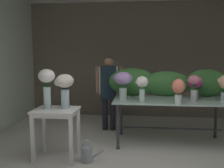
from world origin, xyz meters
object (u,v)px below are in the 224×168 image
vase_rosy_peonies (194,85)px  watering_can (87,154)px  side_table_white (56,117)px  florist (109,86)px  display_table_glass (170,106)px  vase_coral_carnations (178,89)px  vase_ivory_stock (142,85)px  vase_cream_lisianthus_tall (64,87)px  vase_lilac_tulips (123,81)px  vase_magenta_roses (195,86)px  vase_white_roses_tall (47,83)px

vase_rosy_peonies → watering_can: size_ratio=1.28×
side_table_white → florist: florist is taller
display_table_glass → vase_coral_carnations: (0.07, -0.40, 0.36)m
vase_ivory_stock → vase_cream_lisianthus_tall: 1.30m
vase_rosy_peonies → side_table_white: bearing=-161.9°
florist → watering_can: florist is taller
vase_lilac_tulips → watering_can: vase_lilac_tulips is taller
vase_rosy_peonies → vase_lilac_tulips: vase_lilac_tulips is taller
side_table_white → watering_can: 0.73m
side_table_white → vase_cream_lisianthus_tall: vase_cream_lisianthus_tall is taller
display_table_glass → side_table_white: 2.01m
vase_magenta_roses → vase_coral_carnations: (-0.38, -0.52, 0.00)m
side_table_white → vase_rosy_peonies: size_ratio=1.73×
vase_lilac_tulips → vase_cream_lisianthus_tall: size_ratio=0.93×
vase_ivory_stock → watering_can: bearing=-140.0°
vase_lilac_tulips → vase_white_roses_tall: vase_white_roses_tall is taller
florist → vase_magenta_roses: 1.74m
vase_rosy_peonies → vase_cream_lisianthus_tall: vase_cream_lisianthus_tall is taller
vase_coral_carnations → vase_ivory_stock: bearing=165.8°
florist → vase_coral_carnations: florist is taller
display_table_glass → vase_coral_carnations: 0.54m
side_table_white → vase_lilac_tulips: vase_lilac_tulips is taller
vase_rosy_peonies → vase_white_roses_tall: size_ratio=0.74×
side_table_white → vase_rosy_peonies: vase_rosy_peonies is taller
side_table_white → vase_coral_carnations: (1.89, 0.45, 0.39)m
vase_white_roses_tall → vase_magenta_roses: bearing=22.0°
side_table_white → vase_cream_lisianthus_tall: size_ratio=1.48×
vase_magenta_roses → vase_lilac_tulips: bearing=-172.7°
vase_ivory_stock → vase_white_roses_tall: bearing=-157.5°
display_table_glass → vase_cream_lisianthus_tall: bearing=-154.8°
vase_cream_lisianthus_tall → florist: bearing=71.2°
vase_ivory_stock → vase_magenta_roses: bearing=21.3°
vase_rosy_peonies → vase_magenta_roses: bearing=74.0°
florist → vase_white_roses_tall: florist is taller
vase_rosy_peonies → watering_can: bearing=-154.7°
side_table_white → vase_white_roses_tall: size_ratio=1.29×
florist → vase_lilac_tulips: (0.35, -0.73, 0.19)m
display_table_glass → vase_lilac_tulips: 0.96m
vase_rosy_peonies → vase_magenta_roses: vase_rosy_peonies is taller
vase_ivory_stock → side_table_white: bearing=-155.5°
side_table_white → vase_coral_carnations: 1.98m
vase_white_roses_tall → vase_cream_lisianthus_tall: size_ratio=1.15×
side_table_white → vase_lilac_tulips: size_ratio=1.60×
side_table_white → florist: bearing=67.7°
vase_rosy_peonies → vase_lilac_tulips: size_ratio=0.92×
vase_lilac_tulips → side_table_white: bearing=-140.5°
vase_magenta_roses → vase_white_roses_tall: (-2.40, -0.97, 0.13)m
vase_magenta_roses → vase_ivory_stock: (-0.96, -0.37, 0.04)m
vase_coral_carnations → vase_white_roses_tall: bearing=-167.5°
vase_magenta_roses → watering_can: bearing=-149.2°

